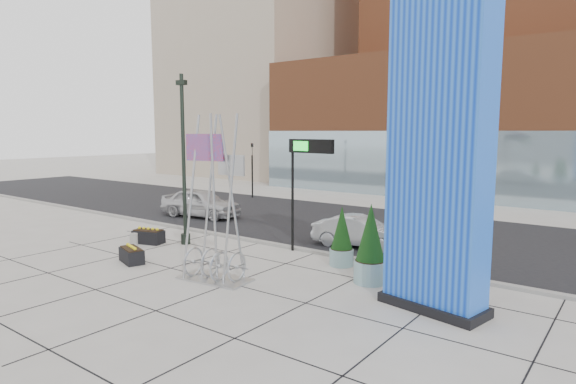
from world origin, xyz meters
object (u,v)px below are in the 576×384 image
Objects in this scene: overhead_street_sign at (309,156)px; car_silver_mid at (360,232)px; blue_pylon at (439,142)px; car_white_west at (201,203)px; concrete_bollard at (134,241)px; lamp_post at (184,176)px; public_art_sculpture at (215,237)px.

car_silver_mid is at bearing 69.10° from overhead_street_sign.
blue_pylon is at bearing -18.96° from overhead_street_sign.
overhead_street_sign is 0.96× the size of car_white_west.
overhead_street_sign reaches higher than car_white_west.
concrete_bollard is 8.32m from overhead_street_sign.
lamp_post is at bearing -147.63° from car_white_west.
overhead_street_sign is at bearing 166.02° from blue_pylon.
concrete_bollard is at bearing -122.24° from lamp_post.
blue_pylon is at bearing -5.61° from lamp_post.
concrete_bollard is 7.69m from car_white_west.
car_silver_mid is at bearing -104.10° from car_white_west.
car_silver_mid is (10.93, -0.95, -0.16)m from car_white_west.
overhead_street_sign is at bearing 77.78° from public_art_sculpture.
public_art_sculpture reaches higher than car_white_west.
lamp_post is (-11.63, 1.14, -1.64)m from blue_pylon.
lamp_post reaches higher than car_white_west.
lamp_post reaches higher than concrete_bollard.
lamp_post is at bearing -174.04° from blue_pylon.
car_white_west is 10.97m from car_silver_mid.
blue_pylon is 1.99× the size of car_white_west.
car_white_west is at bearing 170.49° from blue_pylon.
car_silver_mid is (7.62, 5.97, 0.34)m from concrete_bollard.
lamp_post is 5.70m from overhead_street_sign.
public_art_sculpture is 1.19× the size of overhead_street_sign.
lamp_post reaches higher than car_silver_mid.
lamp_post is at bearing 113.99° from car_silver_mid.
overhead_street_sign is 1.16× the size of car_silver_mid.
concrete_bollard is 0.14× the size of overhead_street_sign.
car_white_west reaches higher than car_silver_mid.
car_silver_mid is at bearing 32.56° from lamp_post.
lamp_post is 7.12m from car_white_west.
lamp_post is 1.53× the size of car_white_west.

